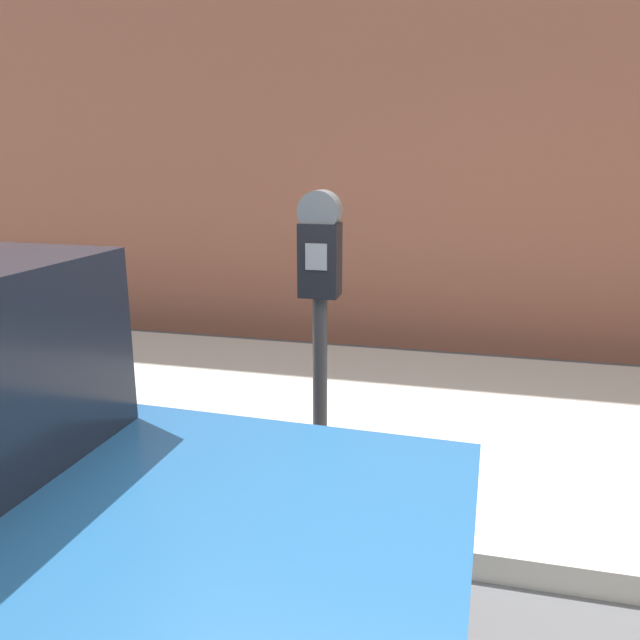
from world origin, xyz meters
TOP-DOWN VIEW (x-y plane):
  - sidewalk at (0.00, 2.20)m, footprint 24.00×2.80m
  - parking_meter at (-0.50, 1.16)m, footprint 0.19×0.15m

SIDE VIEW (x-z plane):
  - sidewalk at x=0.00m, z-range 0.00..0.14m
  - parking_meter at x=-0.50m, z-range 0.42..1.92m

